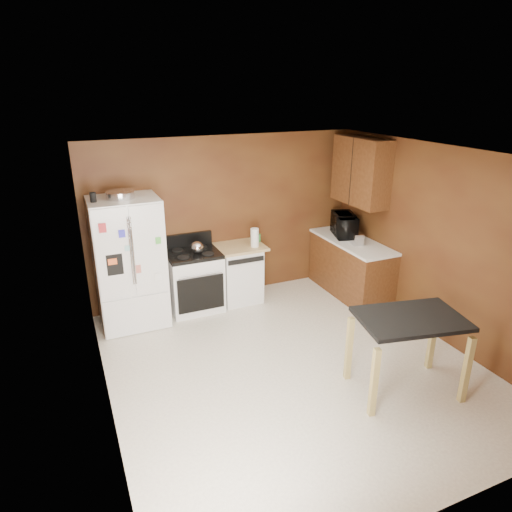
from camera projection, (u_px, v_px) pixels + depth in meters
floor at (292, 365)px, 5.51m from camera, size 4.50×4.50×0.00m
ceiling at (299, 156)px, 4.63m from camera, size 4.50×4.50×0.00m
wall_back at (226, 218)px, 7.00m from camera, size 4.20×0.00×4.20m
wall_front at (449, 384)px, 3.14m from camera, size 4.20×0.00×4.20m
wall_left at (98, 304)px, 4.28m from camera, size 0.00×4.50×4.50m
wall_right at (440, 245)px, 5.85m from camera, size 0.00×4.50×4.50m
roasting_pan at (120, 195)px, 5.88m from camera, size 0.37×0.37×0.09m
pen_cup at (93, 197)px, 5.69m from camera, size 0.08×0.08×0.12m
kettle at (197, 248)px, 6.52m from camera, size 0.18×0.18×0.18m
paper_towel at (255, 238)px, 6.82m from camera, size 0.14×0.14×0.28m
green_canister at (257, 238)px, 7.08m from camera, size 0.12×0.12×0.11m
toaster at (357, 238)px, 6.93m from camera, size 0.20×0.27×0.17m
microwave at (344, 226)px, 7.29m from camera, size 0.55×0.67×0.32m
refrigerator at (129, 263)px, 6.21m from camera, size 0.90×0.80×1.80m
gas_range at (194, 280)px, 6.76m from camera, size 0.76×0.68×1.10m
dishwasher at (239, 272)px, 7.05m from camera, size 0.78×0.63×0.89m
right_cabinets at (354, 239)px, 7.14m from camera, size 0.63×1.58×2.45m
island at (409, 329)px, 4.82m from camera, size 1.22×0.93×0.91m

